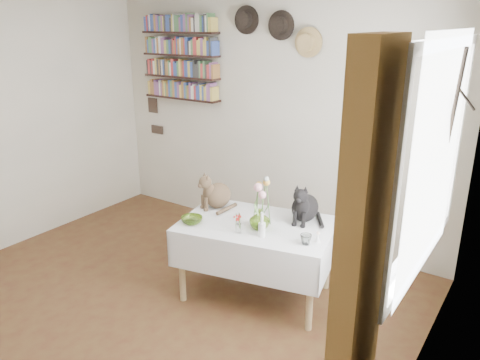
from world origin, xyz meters
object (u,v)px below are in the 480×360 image
Objects in this scene: dining_table at (257,241)px; flower_vase at (260,219)px; black_cat at (305,201)px; tabby_cat at (218,189)px; bookshelf_unit at (181,58)px.

dining_table is 0.27m from flower_vase.
flower_vase is at bearing -129.07° from black_cat.
flower_vase reaches higher than dining_table.
flower_vase is (0.07, -0.08, 0.25)m from dining_table.
black_cat is at bearing 43.41° from dining_table.
flower_vase is at bearing 8.03° from tabby_cat.
dining_table is 0.53m from black_cat.
dining_table is at bearing -144.01° from black_cat.
tabby_cat is 1.88m from bookshelf_unit.
dining_table is 3.98× the size of black_cat.
bookshelf_unit is at bearing 150.29° from black_cat.
black_cat reaches higher than dining_table.
bookshelf_unit is (-1.24, 0.99, 1.01)m from tabby_cat.
bookshelf_unit is (-1.73, 1.11, 1.34)m from dining_table.
flower_vase is 2.42m from bookshelf_unit.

